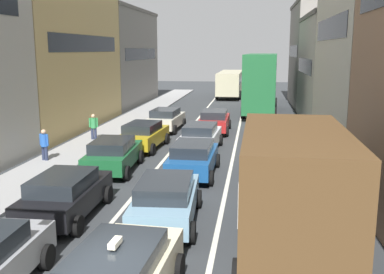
# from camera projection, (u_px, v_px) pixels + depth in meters

# --- Properties ---
(sidewalk_left) EXTENTS (2.60, 64.00, 0.14)m
(sidewalk_left) POSITION_uv_depth(u_px,v_px,m) (107.00, 134.00, 28.85)
(sidewalk_left) COLOR #979797
(sidewalk_left) RESTS_ON ground
(lane_stripe_left) EXTENTS (0.16, 60.00, 0.01)m
(lane_stripe_left) POSITION_uv_depth(u_px,v_px,m) (183.00, 137.00, 28.18)
(lane_stripe_left) COLOR silver
(lane_stripe_left) RESTS_ON ground
(lane_stripe_right) EXTENTS (0.16, 60.00, 0.01)m
(lane_stripe_right) POSITION_uv_depth(u_px,v_px,m) (237.00, 138.00, 27.72)
(lane_stripe_right) COLOR silver
(lane_stripe_right) RESTS_ON ground
(building_row_left) EXTENTS (7.20, 43.90, 13.96)m
(building_row_left) POSITION_uv_depth(u_px,v_px,m) (24.00, 43.00, 28.49)
(building_row_left) COLOR #B2ADA3
(building_row_left) RESTS_ON ground
(building_row_right) EXTENTS (7.20, 43.90, 13.42)m
(building_row_right) POSITION_uv_depth(u_px,v_px,m) (382.00, 46.00, 25.65)
(building_row_right) COLOR gray
(building_row_right) RESTS_ON ground
(removalist_box_truck) EXTENTS (2.75, 7.72, 3.58)m
(removalist_box_truck) POSITION_uv_depth(u_px,v_px,m) (291.00, 186.00, 11.51)
(removalist_box_truck) COLOR navy
(removalist_box_truck) RESTS_ON ground
(sedan_centre_lane_second) EXTENTS (2.28, 4.40, 1.49)m
(sedan_centre_lane_second) POSITION_uv_depth(u_px,v_px,m) (166.00, 199.00, 14.03)
(sedan_centre_lane_second) COLOR #759EB7
(sedan_centre_lane_second) RESTS_ON ground
(wagon_left_lane_second) EXTENTS (2.12, 4.33, 1.49)m
(wagon_left_lane_second) POSITION_uv_depth(u_px,v_px,m) (66.00, 194.00, 14.54)
(wagon_left_lane_second) COLOR black
(wagon_left_lane_second) RESTS_ON ground
(hatchback_centre_lane_third) EXTENTS (2.08, 4.31, 1.49)m
(hatchback_centre_lane_third) POSITION_uv_depth(u_px,v_px,m) (193.00, 158.00, 19.43)
(hatchback_centre_lane_third) COLOR #194C8C
(hatchback_centre_lane_third) RESTS_ON ground
(sedan_left_lane_third) EXTENTS (2.25, 4.39, 1.49)m
(sedan_left_lane_third) POSITION_uv_depth(u_px,v_px,m) (113.00, 154.00, 20.10)
(sedan_left_lane_third) COLOR #19592D
(sedan_left_lane_third) RESTS_ON ground
(coupe_centre_lane_fourth) EXTENTS (2.18, 4.36, 1.49)m
(coupe_centre_lane_fourth) POSITION_uv_depth(u_px,v_px,m) (201.00, 136.00, 24.18)
(coupe_centre_lane_fourth) COLOR silver
(coupe_centre_lane_fourth) RESTS_ON ground
(sedan_left_lane_fourth) EXTENTS (2.29, 4.41, 1.49)m
(sedan_left_lane_fourth) POSITION_uv_depth(u_px,v_px,m) (143.00, 135.00, 24.64)
(sedan_left_lane_fourth) COLOR #B29319
(sedan_left_lane_fourth) RESTS_ON ground
(sedan_centre_lane_fifth) EXTENTS (2.08, 4.31, 1.49)m
(sedan_centre_lane_fifth) POSITION_uv_depth(u_px,v_px,m) (214.00, 121.00, 29.62)
(sedan_centre_lane_fifth) COLOR #A51E1E
(sedan_centre_lane_fifth) RESTS_ON ground
(sedan_left_lane_fifth) EXTENTS (2.23, 4.38, 1.49)m
(sedan_left_lane_fifth) POSITION_uv_depth(u_px,v_px,m) (166.00, 119.00, 30.29)
(sedan_left_lane_fifth) COLOR beige
(sedan_left_lane_fifth) RESTS_ON ground
(sedan_right_lane_behind_truck) EXTENTS (2.10, 4.32, 1.49)m
(sedan_right_lane_behind_truck) POSITION_uv_depth(u_px,v_px,m) (268.00, 163.00, 18.57)
(sedan_right_lane_behind_truck) COLOR gray
(sedan_right_lane_behind_truck) RESTS_ON ground
(bus_mid_queue_primary) EXTENTS (3.18, 10.61, 5.06)m
(bus_mid_queue_primary) POSITION_uv_depth(u_px,v_px,m) (261.00, 81.00, 38.03)
(bus_mid_queue_primary) COLOR #1E6033
(bus_mid_queue_primary) RESTS_ON ground
(bus_far_queue_secondary) EXTENTS (2.89, 10.53, 2.90)m
(bus_far_queue_secondary) POSITION_uv_depth(u_px,v_px,m) (230.00, 82.00, 51.98)
(bus_far_queue_secondary) COLOR #BFB793
(bus_far_queue_secondary) RESTS_ON ground
(pedestrian_mid_sidewalk) EXTENTS (0.52, 0.34, 1.66)m
(pedestrian_mid_sidewalk) POSITION_uv_depth(u_px,v_px,m) (44.00, 144.00, 21.57)
(pedestrian_mid_sidewalk) COLOR #262D47
(pedestrian_mid_sidewalk) RESTS_ON ground
(pedestrian_far_sidewalk) EXTENTS (0.52, 0.34, 1.66)m
(pedestrian_far_sidewalk) POSITION_uv_depth(u_px,v_px,m) (94.00, 126.00, 26.65)
(pedestrian_far_sidewalk) COLOR #262D47
(pedestrian_far_sidewalk) RESTS_ON ground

